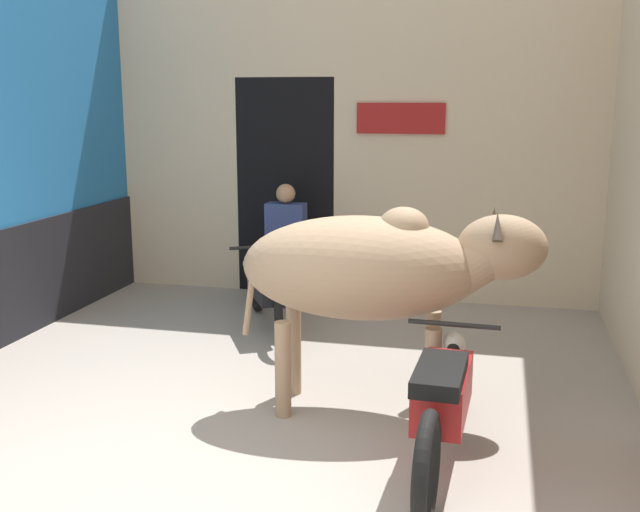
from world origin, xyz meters
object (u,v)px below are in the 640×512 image
object	(u,v)px
motorcycle_near	(443,400)
motorcycle_far	(269,288)
cow	(378,268)
shopkeeper_seated	(285,242)
plastic_stool	(257,280)

from	to	relation	value
motorcycle_near	motorcycle_far	distance (m)	2.94
motorcycle_far	cow	bearing A→B (deg)	-51.70
shopkeeper_seated	cow	bearing A→B (deg)	-61.05
motorcycle_far	plastic_stool	xyz separation A→B (m)	(-0.41, 0.87, -0.16)
motorcycle_near	shopkeeper_seated	world-z (taller)	shopkeeper_seated
cow	shopkeeper_seated	world-z (taller)	cow
motorcycle_near	plastic_stool	distance (m)	3.89
motorcycle_near	motorcycle_far	xyz separation A→B (m)	(-1.78, 2.34, -0.02)
shopkeeper_seated	motorcycle_far	bearing A→B (deg)	-83.66
cow	motorcycle_near	distance (m)	1.07
motorcycle_far	shopkeeper_seated	xyz separation A→B (m)	(-0.10, 0.86, 0.26)
plastic_stool	shopkeeper_seated	bearing A→B (deg)	-1.66
motorcycle_near	plastic_stool	size ratio (longest dim) A/B	4.42
motorcycle_far	shopkeeper_seated	world-z (taller)	shopkeeper_seated
motorcycle_near	shopkeeper_seated	xyz separation A→B (m)	(-1.88, 3.20, 0.24)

